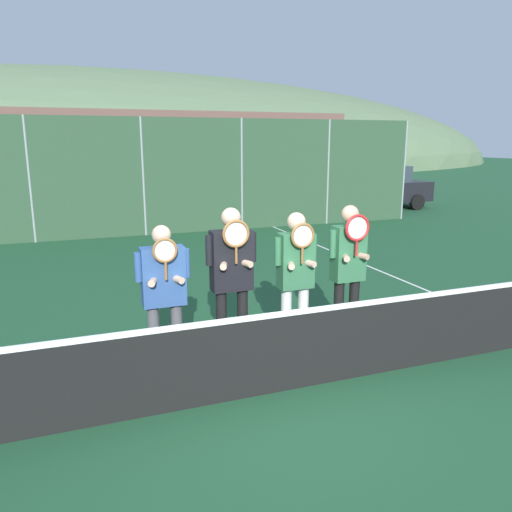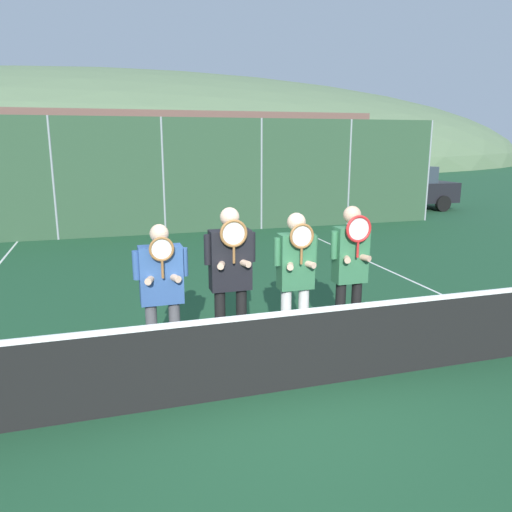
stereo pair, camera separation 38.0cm
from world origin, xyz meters
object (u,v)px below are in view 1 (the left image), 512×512
object	(u,v)px
player_center_left	(232,271)
player_center_right	(296,271)
player_rightmost	(348,264)
car_center	(250,191)
player_leftmost	(164,288)
car_left_of_center	(107,194)
car_right_of_center	(372,187)

from	to	relation	value
player_center_left	player_center_right	world-z (taller)	player_center_left
player_center_right	player_rightmost	size ratio (longest dim) A/B	0.97
player_rightmost	car_center	size ratio (longest dim) A/B	0.40
player_center_left	player_rightmost	distance (m)	1.52
player_leftmost	player_center_right	distance (m)	1.61
player_rightmost	car_left_of_center	bearing A→B (deg)	100.00
player_center_right	car_right_of_center	bearing A→B (deg)	52.91
player_center_left	car_left_of_center	size ratio (longest dim) A/B	0.46
player_leftmost	player_rightmost	distance (m)	2.33
player_center_left	car_left_of_center	xyz separation A→B (m)	(-0.54, 11.64, -0.22)
car_right_of_center	player_rightmost	bearing A→B (deg)	-124.65
player_center_left	car_center	size ratio (longest dim) A/B	0.41
player_rightmost	car_right_of_center	xyz separation A→B (m)	(7.86, 11.37, -0.23)
player_rightmost	car_right_of_center	distance (m)	13.82
car_left_of_center	car_center	world-z (taller)	car_left_of_center
car_center	player_leftmost	bearing A→B (deg)	-114.29
car_left_of_center	player_center_left	bearing A→B (deg)	-87.32
player_center_right	player_leftmost	bearing A→B (deg)	-179.88
player_center_right	car_right_of_center	xyz separation A→B (m)	(8.58, 11.35, -0.20)
player_center_right	car_left_of_center	xyz separation A→B (m)	(-1.35, 11.69, -0.16)
player_center_left	car_right_of_center	size ratio (longest dim) A/B	0.42
player_center_left	car_right_of_center	distance (m)	14.68
car_right_of_center	car_center	bearing A→B (deg)	179.50
player_center_right	car_right_of_center	size ratio (longest dim) A/B	0.40
player_rightmost	car_left_of_center	world-z (taller)	player_rightmost
player_leftmost	car_center	xyz separation A→B (m)	(5.14, 11.39, -0.17)
player_leftmost	car_right_of_center	bearing A→B (deg)	48.08
player_center_left	player_rightmost	size ratio (longest dim) A/B	1.02
player_rightmost	car_center	bearing A→B (deg)	76.17
car_left_of_center	car_right_of_center	distance (m)	9.93
player_leftmost	car_left_of_center	xyz separation A→B (m)	(0.27, 11.69, -0.12)
player_center_left	car_left_of_center	distance (m)	11.65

